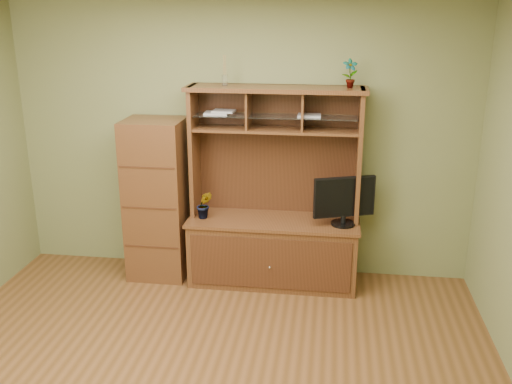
# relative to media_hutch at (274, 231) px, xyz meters

# --- Properties ---
(room) EXTENTS (4.54, 4.04, 2.74)m
(room) POSITION_rel_media_hutch_xyz_m (-0.36, -1.73, 0.83)
(room) COLOR brown
(room) RESTS_ON ground
(media_hutch) EXTENTS (1.66, 0.61, 1.90)m
(media_hutch) POSITION_rel_media_hutch_xyz_m (0.00, 0.00, 0.00)
(media_hutch) COLOR #442713
(media_hutch) RESTS_ON room
(monitor) EXTENTS (0.57, 0.24, 0.46)m
(monitor) POSITION_rel_media_hutch_xyz_m (0.66, -0.08, 0.37)
(monitor) COLOR black
(monitor) RESTS_ON media_hutch
(orchid_plant) EXTENTS (0.17, 0.15, 0.27)m
(orchid_plant) POSITION_rel_media_hutch_xyz_m (-0.66, -0.08, 0.26)
(orchid_plant) COLOR #34531C
(orchid_plant) RESTS_ON media_hutch
(top_plant) EXTENTS (0.15, 0.12, 0.26)m
(top_plant) POSITION_rel_media_hutch_xyz_m (0.66, 0.08, 1.51)
(top_plant) COLOR #2F6724
(top_plant) RESTS_ON media_hutch
(reed_diffuser) EXTENTS (0.06, 0.06, 0.28)m
(reed_diffuser) POSITION_rel_media_hutch_xyz_m (-0.47, 0.08, 1.49)
(reed_diffuser) COLOR silver
(reed_diffuser) RESTS_ON media_hutch
(magazines) EXTENTS (1.09, 0.18, 0.04)m
(magazines) POSITION_rel_media_hutch_xyz_m (-0.25, 0.08, 1.13)
(magazines) COLOR silver
(magazines) RESTS_ON media_hutch
(side_cabinet) EXTENTS (0.56, 0.51, 1.58)m
(side_cabinet) POSITION_rel_media_hutch_xyz_m (-1.15, -0.00, 0.27)
(side_cabinet) COLOR #442713
(side_cabinet) RESTS_ON room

